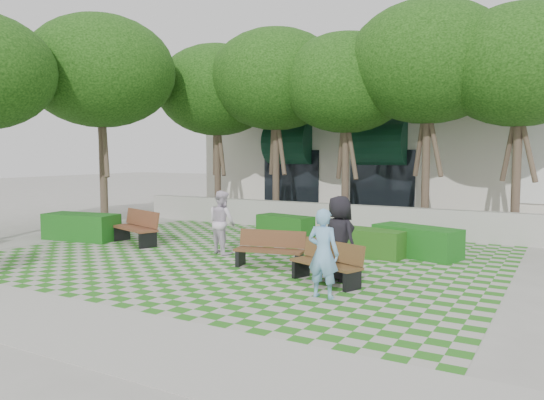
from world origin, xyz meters
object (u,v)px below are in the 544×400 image
Objects in this scene: hedge_midleft at (285,226)px; bench_mid at (270,250)px; hedge_west at (81,227)px; person_dark at (339,238)px; hedge_midright at (367,242)px; bench_east at (328,263)px; person_white at (222,222)px; bench_west at (136,228)px; person_blue at (323,253)px; hedge_east at (417,242)px.

bench_mid is at bearing -65.92° from hedge_midleft.
hedge_west is 8.65m from person_dark.
hedge_west is 1.30× the size of person_dark.
hedge_west reaches higher than hedge_midright.
person_dark is (3.71, -4.63, 0.54)m from hedge_midleft.
bench_east reaches higher than hedge_midright.
hedge_midright is 1.19× the size of person_white.
bench_west is at bearing 22.23° from person_white.
bench_west is (-4.83, 0.81, 0.06)m from bench_mid.
hedge_midleft is 7.17m from person_blue.
hedge_west is (-9.29, -2.37, 0.02)m from hedge_east.
bench_mid is 6.77m from hedge_west.
bench_east reaches higher than hedge_east.
hedge_east reaches higher than hedge_midleft.
hedge_west is at bearing -167.10° from hedge_midright.
person_white is at bearing 3.58° from hedge_west.
bench_west is at bearing -164.24° from hedge_east.
person_blue is 4.73m from person_white.
person_dark is at bearing -6.18° from hedge_west.
person_white reaches higher than hedge_midright.
hedge_midright is at bearing -132.67° from person_white.
hedge_east is 1.11× the size of hedge_midright.
hedge_midleft is (-1.88, 4.21, -0.08)m from bench_mid.
bench_mid reaches higher than hedge_midleft.
hedge_west is at bearing -13.75° from person_blue.
hedge_east is at bearing 97.27° from bench_east.
hedge_midright is at bearing 48.33° from bench_mid.
bench_west is 2.96m from person_white.
bench_east is 0.96× the size of person_dark.
hedge_east is at bearing -16.70° from hedge_midleft.
bench_east is 0.74× the size of hedge_west.
person_dark reaches higher than bench_mid.
person_blue reaches higher than hedge_east.
hedge_midright is (1.42, 2.39, -0.06)m from bench_mid.
person_white is (-3.31, -1.57, 0.47)m from hedge_midright.
bench_west is at bearing 14.50° from person_dark.
bench_west is 0.86× the size of hedge_west.
bench_west is 4.51m from hedge_midleft.
hedge_midright is (-0.30, 3.11, -0.06)m from bench_east.
hedge_west is (-8.17, -1.87, 0.05)m from hedge_midright.
hedge_east is at bearing 14.31° from hedge_west.
person_white reaches higher than person_blue.
person_white is (-0.01, -3.39, 0.49)m from hedge_midleft.
bench_west is 0.99× the size of hedge_midright.
person_white is at bearing 145.55° from bench_mid.
bench_mid is 2.74m from person_blue.
person_white reaches higher than hedge_west.
bench_east is at bearing -33.83° from bench_mid.
person_dark reaches higher than hedge_midright.
person_white reaches higher than hedge_midleft.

